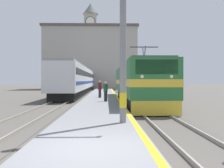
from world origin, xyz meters
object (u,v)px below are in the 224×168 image
at_px(catenary_mast, 125,12).
at_px(person_on_platform, 100,89).
at_px(locomotive_train, 136,83).
at_px(clock_tower, 91,43).
at_px(second_waiting_passenger, 106,91).
at_px(passenger_train, 84,80).

relative_size(catenary_mast, person_on_platform, 5.32).
relative_size(locomotive_train, clock_tower, 0.80).
bearing_deg(second_waiting_passenger, person_on_platform, 97.00).
height_order(catenary_mast, clock_tower, clock_tower).
relative_size(passenger_train, second_waiting_passenger, 32.26).
relative_size(locomotive_train, passenger_train, 0.37).
height_order(person_on_platform, clock_tower, clock_tower).
distance_m(locomotive_train, clock_tower, 52.29).
height_order(passenger_train, clock_tower, clock_tower).
xyz_separation_m(catenary_mast, clock_tower, (-5.01, 63.73, 7.90)).
distance_m(passenger_train, catenary_mast, 37.96).
relative_size(catenary_mast, clock_tower, 0.37).
bearing_deg(catenary_mast, passenger_train, 97.31).
bearing_deg(second_waiting_passenger, catenary_mast, -85.86).
height_order(catenary_mast, person_on_platform, catenary_mast).
distance_m(passenger_train, second_waiting_passenger, 27.32).
bearing_deg(catenary_mast, clock_tower, 94.50).
relative_size(locomotive_train, person_on_platform, 11.38).
xyz_separation_m(locomotive_train, second_waiting_passenger, (-2.77, -2.49, -0.63)).
bearing_deg(locomotive_train, passenger_train, 105.56).
relative_size(passenger_train, catenary_mast, 5.76).
relative_size(catenary_mast, second_waiting_passenger, 5.60).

